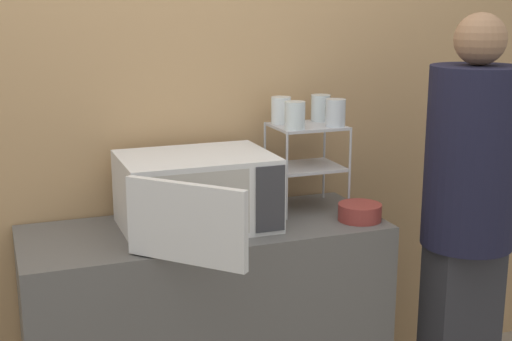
{
  "coord_description": "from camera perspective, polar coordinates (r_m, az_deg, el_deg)",
  "views": [
    {
      "loc": [
        -0.74,
        -2.27,
        1.75
      ],
      "look_at": [
        0.22,
        0.31,
        1.09
      ],
      "focal_mm": 50.0,
      "sensor_mm": 36.0,
      "label": 1
    }
  ],
  "objects": [
    {
      "name": "glass_back_left",
      "position": [
        2.97,
        2.01,
        4.85
      ],
      "size": [
        0.08,
        0.08,
        0.11
      ],
      "color": "silver",
      "rests_on": "dish_rack"
    },
    {
      "name": "counter",
      "position": [
        2.95,
        -3.97,
        -12.72
      ],
      "size": [
        1.41,
        0.56,
        0.89
      ],
      "color": "#595654",
      "rests_on": "ground_plane"
    },
    {
      "name": "dish_rack",
      "position": [
        2.97,
        4.08,
        1.78
      ],
      "size": [
        0.29,
        0.25,
        0.36
      ],
      "color": "#B2B2B7",
      "rests_on": "counter"
    },
    {
      "name": "glass_back_right",
      "position": [
        3.04,
        5.19,
        5.02
      ],
      "size": [
        0.08,
        0.08,
        0.11
      ],
      "color": "silver",
      "rests_on": "dish_rack"
    },
    {
      "name": "wall_back",
      "position": [
        2.99,
        -6.0,
        4.82
      ],
      "size": [
        8.0,
        0.06,
        2.6
      ],
      "color": "tan",
      "rests_on": "ground_plane"
    },
    {
      "name": "person",
      "position": [
        2.96,
        16.63,
        -2.64
      ],
      "size": [
        0.36,
        0.36,
        1.7
      ],
      "color": "#2D2D33",
      "rests_on": "ground_plane"
    },
    {
      "name": "glass_front_right",
      "position": [
        2.92,
        6.38,
        4.62
      ],
      "size": [
        0.08,
        0.08,
        0.11
      ],
      "color": "silver",
      "rests_on": "dish_rack"
    },
    {
      "name": "bowl",
      "position": [
        2.88,
        8.3,
        -3.33
      ],
      "size": [
        0.17,
        0.17,
        0.07
      ],
      "color": "maroon",
      "rests_on": "counter"
    },
    {
      "name": "microwave",
      "position": [
        2.73,
        -4.83,
        -1.76
      ],
      "size": [
        0.6,
        0.76,
        0.28
      ],
      "color": "silver",
      "rests_on": "counter"
    },
    {
      "name": "glass_front_left",
      "position": [
        2.84,
        3.13,
        4.43
      ],
      "size": [
        0.08,
        0.08,
        0.11
      ],
      "color": "silver",
      "rests_on": "dish_rack"
    }
  ]
}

